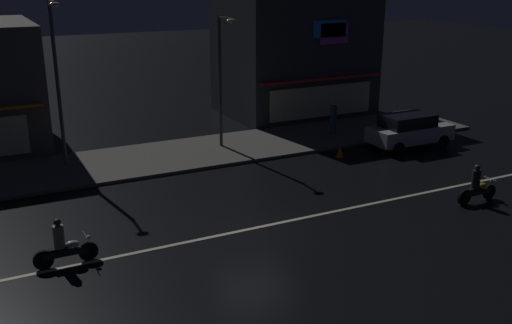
{
  "coord_description": "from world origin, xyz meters",
  "views": [
    {
      "loc": [
        -8.04,
        -16.41,
        8.33
      ],
      "look_at": [
        1.39,
        2.47,
        1.49
      ],
      "focal_mm": 40.95,
      "sensor_mm": 36.0,
      "label": 1
    }
  ],
  "objects_px": {
    "parked_car_near_kerb": "(409,130)",
    "motorcycle_trailing_far": "(477,187)",
    "streetlamp_mid": "(57,71)",
    "motorcycle_opposite_lane": "(63,246)",
    "pedestrian_on_sidewalk": "(333,119)",
    "streetlamp_east": "(222,70)",
    "traffic_cone": "(340,152)"
  },
  "relations": [
    {
      "from": "parked_car_near_kerb",
      "to": "motorcycle_trailing_far",
      "type": "bearing_deg",
      "value": 68.79
    },
    {
      "from": "motorcycle_trailing_far",
      "to": "parked_car_near_kerb",
      "type": "bearing_deg",
      "value": -109.62
    },
    {
      "from": "streetlamp_mid",
      "to": "motorcycle_opposite_lane",
      "type": "xyz_separation_m",
      "value": [
        -1.59,
        -9.26,
        -3.75
      ]
    },
    {
      "from": "parked_car_near_kerb",
      "to": "motorcycle_trailing_far",
      "type": "relative_size",
      "value": 2.26
    },
    {
      "from": "parked_car_near_kerb",
      "to": "motorcycle_trailing_far",
      "type": "distance_m",
      "value": 7.55
    },
    {
      "from": "pedestrian_on_sidewalk",
      "to": "motorcycle_opposite_lane",
      "type": "height_order",
      "value": "pedestrian_on_sidewalk"
    },
    {
      "from": "pedestrian_on_sidewalk",
      "to": "parked_car_near_kerb",
      "type": "distance_m",
      "value": 4.04
    },
    {
      "from": "motorcycle_opposite_lane",
      "to": "motorcycle_trailing_far",
      "type": "height_order",
      "value": "same"
    },
    {
      "from": "parked_car_near_kerb",
      "to": "traffic_cone",
      "type": "relative_size",
      "value": 7.82
    },
    {
      "from": "streetlamp_east",
      "to": "motorcycle_trailing_far",
      "type": "bearing_deg",
      "value": -61.6
    },
    {
      "from": "parked_car_near_kerb",
      "to": "streetlamp_mid",
      "type": "bearing_deg",
      "value": -14.09
    },
    {
      "from": "streetlamp_mid",
      "to": "traffic_cone",
      "type": "height_order",
      "value": "streetlamp_mid"
    },
    {
      "from": "pedestrian_on_sidewalk",
      "to": "motorcycle_opposite_lane",
      "type": "xyz_separation_m",
      "value": [
        -15.22,
        -8.52,
        -0.33
      ]
    },
    {
      "from": "motorcycle_trailing_far",
      "to": "pedestrian_on_sidewalk",
      "type": "bearing_deg",
      "value": -90.41
    },
    {
      "from": "streetlamp_mid",
      "to": "pedestrian_on_sidewalk",
      "type": "bearing_deg",
      "value": -3.11
    },
    {
      "from": "streetlamp_mid",
      "to": "motorcycle_opposite_lane",
      "type": "distance_m",
      "value": 10.12
    },
    {
      "from": "streetlamp_mid",
      "to": "traffic_cone",
      "type": "xyz_separation_m",
      "value": [
        11.9,
        -3.97,
        -4.11
      ]
    },
    {
      "from": "pedestrian_on_sidewalk",
      "to": "streetlamp_mid",
      "type": "bearing_deg",
      "value": -65.73
    },
    {
      "from": "parked_car_near_kerb",
      "to": "motorcycle_opposite_lane",
      "type": "height_order",
      "value": "parked_car_near_kerb"
    },
    {
      "from": "streetlamp_mid",
      "to": "traffic_cone",
      "type": "bearing_deg",
      "value": -18.43
    },
    {
      "from": "pedestrian_on_sidewalk",
      "to": "traffic_cone",
      "type": "relative_size",
      "value": 3.23
    },
    {
      "from": "pedestrian_on_sidewalk",
      "to": "motorcycle_trailing_far",
      "type": "xyz_separation_m",
      "value": [
        -0.36,
        -10.31,
        -0.33
      ]
    },
    {
      "from": "pedestrian_on_sidewalk",
      "to": "parked_car_near_kerb",
      "type": "bearing_deg",
      "value": 63.29
    },
    {
      "from": "streetlamp_east",
      "to": "traffic_cone",
      "type": "relative_size",
      "value": 11.53
    },
    {
      "from": "streetlamp_mid",
      "to": "motorcycle_opposite_lane",
      "type": "height_order",
      "value": "streetlamp_mid"
    },
    {
      "from": "streetlamp_east",
      "to": "motorcycle_trailing_far",
      "type": "xyz_separation_m",
      "value": [
        5.81,
        -10.75,
        -3.3
      ]
    },
    {
      "from": "motorcycle_trailing_far",
      "to": "streetlamp_mid",
      "type": "bearing_deg",
      "value": -38.21
    },
    {
      "from": "parked_car_near_kerb",
      "to": "motorcycle_trailing_far",
      "type": "height_order",
      "value": "parked_car_near_kerb"
    },
    {
      "from": "traffic_cone",
      "to": "motorcycle_opposite_lane",
      "type": "bearing_deg",
      "value": -158.58
    },
    {
      "from": "motorcycle_opposite_lane",
      "to": "parked_car_near_kerb",
      "type": "bearing_deg",
      "value": 18.67
    },
    {
      "from": "parked_car_near_kerb",
      "to": "motorcycle_trailing_far",
      "type": "xyz_separation_m",
      "value": [
        -2.73,
        -7.04,
        -0.24
      ]
    },
    {
      "from": "streetlamp_mid",
      "to": "motorcycle_trailing_far",
      "type": "xyz_separation_m",
      "value": [
        13.27,
        -11.06,
        -3.75
      ]
    }
  ]
}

